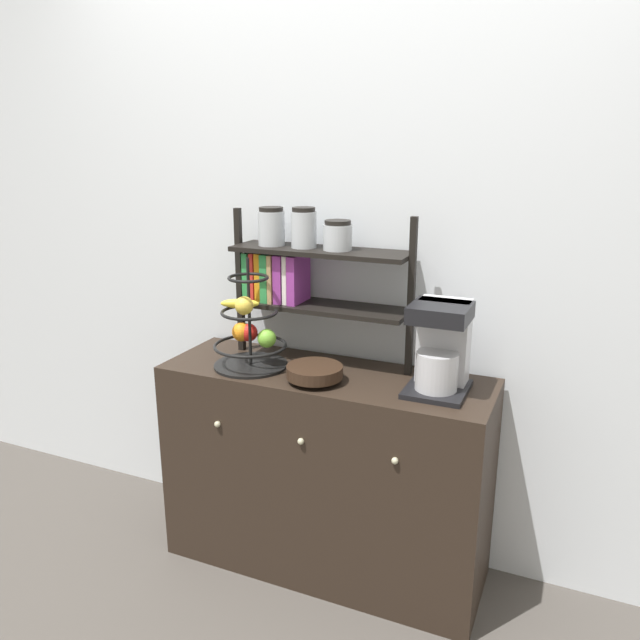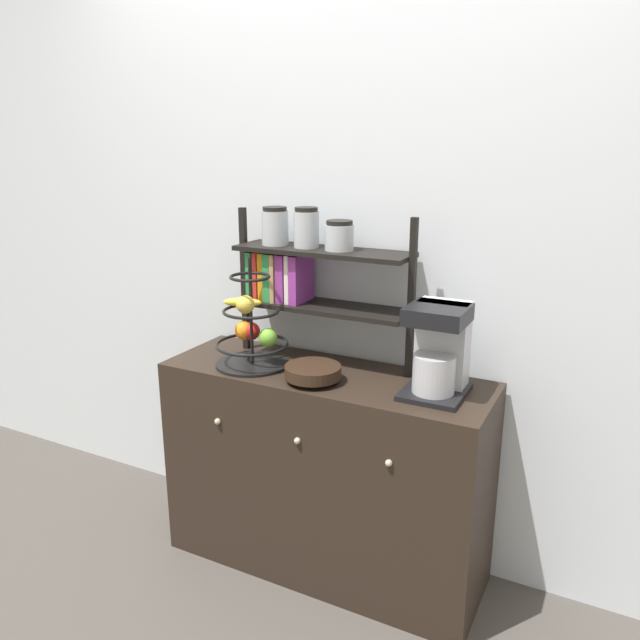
% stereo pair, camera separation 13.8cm
% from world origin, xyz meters
% --- Properties ---
extents(ground_plane, '(12.00, 12.00, 0.00)m').
position_xyz_m(ground_plane, '(0.00, 0.00, 0.00)').
color(ground_plane, '#47423D').
extents(wall_back, '(7.00, 0.05, 2.60)m').
position_xyz_m(wall_back, '(0.00, 0.47, 1.30)').
color(wall_back, silver).
rests_on(wall_back, ground_plane).
extents(sideboard, '(1.26, 0.44, 0.83)m').
position_xyz_m(sideboard, '(0.00, 0.21, 0.42)').
color(sideboard, black).
rests_on(sideboard, ground_plane).
extents(coffee_maker, '(0.21, 0.24, 0.32)m').
position_xyz_m(coffee_maker, '(0.43, 0.22, 0.99)').
color(coffee_maker, black).
rests_on(coffee_maker, sideboard).
extents(fruit_stand, '(0.29, 0.29, 0.43)m').
position_xyz_m(fruit_stand, '(-0.30, 0.17, 0.97)').
color(fruit_stand, black).
rests_on(fruit_stand, sideboard).
extents(wooden_bowl, '(0.21, 0.21, 0.06)m').
position_xyz_m(wooden_bowl, '(-0.00, 0.11, 0.87)').
color(wooden_bowl, black).
rests_on(wooden_bowl, sideboard).
extents(shelf_hutch, '(0.74, 0.20, 0.60)m').
position_xyz_m(shelf_hutch, '(-0.16, 0.33, 1.21)').
color(shelf_hutch, black).
rests_on(shelf_hutch, sideboard).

